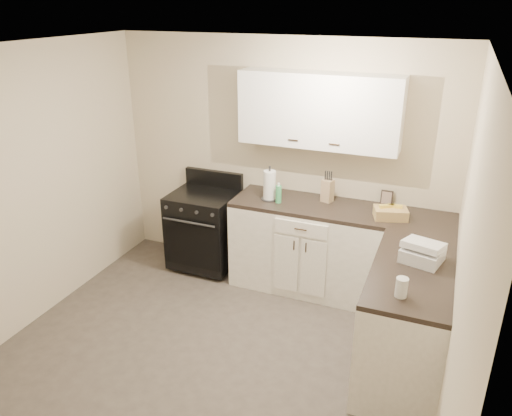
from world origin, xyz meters
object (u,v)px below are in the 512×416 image
at_px(stove, 204,229).
at_px(paper_towel, 270,185).
at_px(knife_block, 327,191).
at_px(countertop_grill, 422,255).
at_px(wicker_basket, 391,213).

bearing_deg(stove, paper_towel, -0.87).
bearing_deg(knife_block, paper_towel, -145.61).
xyz_separation_m(knife_block, paper_towel, (-0.56, -0.16, 0.04)).
bearing_deg(countertop_grill, knife_block, 151.64).
bearing_deg(countertop_grill, wicker_basket, 129.59).
height_order(knife_block, countertop_grill, knife_block).
distance_m(paper_towel, countertop_grill, 1.73).
height_order(wicker_basket, countertop_grill, countertop_grill).
distance_m(knife_block, paper_towel, 0.58).
distance_m(wicker_basket, countertop_grill, 0.82).
distance_m(paper_towel, wicker_basket, 1.21).
relative_size(wicker_basket, countertop_grill, 1.04).
bearing_deg(paper_towel, knife_block, 16.13).
bearing_deg(wicker_basket, countertop_grill, -65.31).
relative_size(stove, paper_towel, 2.77).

